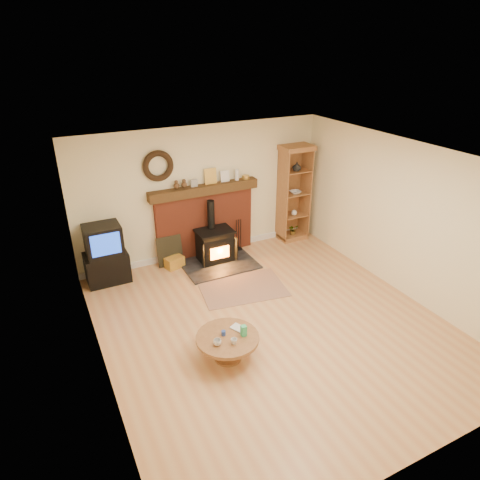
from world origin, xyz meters
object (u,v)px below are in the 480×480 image
wood_stove (216,247)px  curio_cabinet (293,193)px  tv_unit (105,255)px  coffee_table (228,341)px

wood_stove → curio_cabinet: size_ratio=0.68×
tv_unit → coffee_table: tv_unit is taller
wood_stove → tv_unit: 2.07m
wood_stove → tv_unit: size_ratio=1.28×
tv_unit → coffee_table: (1.06, -2.88, -0.22)m
wood_stove → curio_cabinet: 2.09m
curio_cabinet → tv_unit: bearing=-178.7°
curio_cabinet → wood_stove: bearing=-171.6°
curio_cabinet → coffee_table: (-2.94, -2.96, -0.73)m
curio_cabinet → coffee_table: bearing=-134.7°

